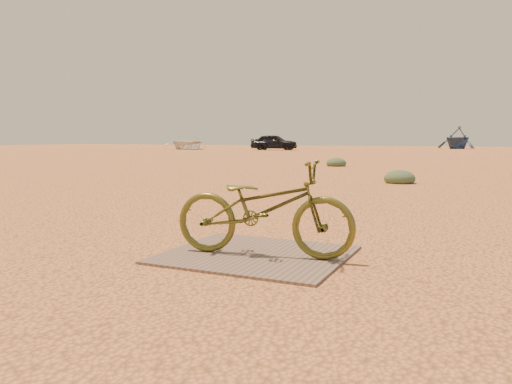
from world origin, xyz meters
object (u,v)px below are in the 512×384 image
at_px(plywood_board, 256,255).
at_px(boat_far_left, 458,137).
at_px(car, 274,142).
at_px(boat_near_left, 187,143).
at_px(bicycle, 264,208).

height_order(plywood_board, boat_far_left, boat_far_left).
height_order(plywood_board, car, car).
bearing_deg(boat_near_left, bicycle, -96.25).
distance_m(bicycle, boat_far_left, 46.06).
bearing_deg(car, boat_far_left, -56.27).
xyz_separation_m(bicycle, car, (-14.33, 34.51, 0.23)).
bearing_deg(plywood_board, boat_near_left, 123.39).
bearing_deg(boat_near_left, boat_far_left, -11.05).
bearing_deg(boat_far_left, boat_near_left, -128.58).
height_order(boat_near_left, boat_far_left, boat_far_left).
bearing_deg(boat_far_left, bicycle, -66.19).
height_order(car, boat_near_left, car).
height_order(plywood_board, bicycle, bicycle).
distance_m(bicycle, boat_near_left, 40.96).
distance_m(car, boat_near_left, 8.26).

